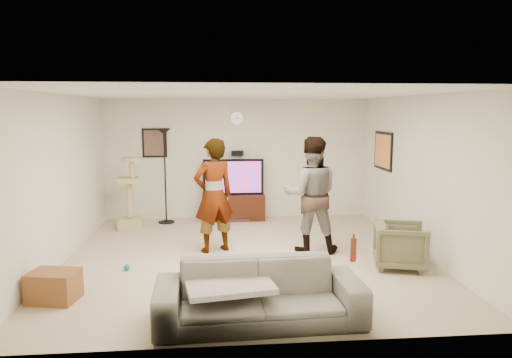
{
  "coord_description": "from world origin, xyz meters",
  "views": [
    {
      "loc": [
        -0.47,
        -6.95,
        2.25
      ],
      "look_at": [
        0.17,
        0.2,
        1.19
      ],
      "focal_mm": 32.53,
      "sensor_mm": 36.0,
      "label": 1
    }
  ],
  "objects": [
    {
      "name": "floor",
      "position": [
        0.0,
        0.0,
        -0.01
      ],
      "size": [
        5.5,
        5.5,
        0.02
      ],
      "primitive_type": "cube",
      "color": "tan",
      "rests_on": "ground"
    },
    {
      "name": "ceiling",
      "position": [
        0.0,
        0.0,
        2.51
      ],
      "size": [
        5.5,
        5.5,
        0.02
      ],
      "primitive_type": "cube",
      "color": "white",
      "rests_on": "wall_back"
    },
    {
      "name": "wall_back",
      "position": [
        0.0,
        2.75,
        1.25
      ],
      "size": [
        5.5,
        0.04,
        2.5
      ],
      "primitive_type": "cube",
      "color": "silver",
      "rests_on": "floor"
    },
    {
      "name": "wall_front",
      "position": [
        0.0,
        -2.75,
        1.25
      ],
      "size": [
        5.5,
        0.04,
        2.5
      ],
      "primitive_type": "cube",
      "color": "silver",
      "rests_on": "floor"
    },
    {
      "name": "wall_left",
      "position": [
        -2.75,
        0.0,
        1.25
      ],
      "size": [
        0.04,
        5.5,
        2.5
      ],
      "primitive_type": "cube",
      "color": "silver",
      "rests_on": "floor"
    },
    {
      "name": "wall_right",
      "position": [
        2.75,
        0.0,
        1.25
      ],
      "size": [
        0.04,
        5.5,
        2.5
      ],
      "primitive_type": "cube",
      "color": "silver",
      "rests_on": "floor"
    },
    {
      "name": "wall_clock",
      "position": [
        0.0,
        2.72,
        2.1
      ],
      "size": [
        0.26,
        0.04,
        0.26
      ],
      "primitive_type": "cylinder",
      "rotation": [
        1.57,
        0.0,
        0.0
      ],
      "color": "white",
      "rests_on": "wall_back"
    },
    {
      "name": "wall_speaker",
      "position": [
        0.0,
        2.69,
        1.38
      ],
      "size": [
        0.25,
        0.1,
        0.1
      ],
      "primitive_type": "cube",
      "color": "black",
      "rests_on": "wall_back"
    },
    {
      "name": "picture_back",
      "position": [
        -1.7,
        2.73,
        1.6
      ],
      "size": [
        0.42,
        0.03,
        0.52
      ],
      "primitive_type": "cube",
      "color": "brown",
      "rests_on": "wall_back"
    },
    {
      "name": "picture_right",
      "position": [
        2.73,
        1.6,
        1.5
      ],
      "size": [
        0.03,
        0.78,
        0.62
      ],
      "primitive_type": "cube",
      "color": "#F58F43",
      "rests_on": "wall_right"
    },
    {
      "name": "tv_stand",
      "position": [
        -0.09,
        2.5,
        0.27
      ],
      "size": [
        1.29,
        0.45,
        0.54
      ],
      "primitive_type": "cube",
      "color": "#321309",
      "rests_on": "floor"
    },
    {
      "name": "console_box",
      "position": [
        0.02,
        2.11,
        0.04
      ],
      "size": [
        0.4,
        0.3,
        0.07
      ],
      "primitive_type": "cube",
      "color": "silver",
      "rests_on": "floor"
    },
    {
      "name": "tv",
      "position": [
        -0.09,
        2.5,
        0.9
      ],
      "size": [
        1.24,
        0.08,
        0.74
      ],
      "primitive_type": "cube",
      "color": "black",
      "rests_on": "tv_stand"
    },
    {
      "name": "tv_screen",
      "position": [
        -0.09,
        2.46,
        0.9
      ],
      "size": [
        1.14,
        0.01,
        0.65
      ],
      "primitive_type": "cube",
      "color": "blue",
      "rests_on": "tv"
    },
    {
      "name": "floor_lamp",
      "position": [
        -1.47,
        2.37,
        0.95
      ],
      "size": [
        0.32,
        0.32,
        1.91
      ],
      "primitive_type": "cylinder",
      "color": "black",
      "rests_on": "floor"
    },
    {
      "name": "cat_tree",
      "position": [
        -2.11,
        1.96,
        0.7
      ],
      "size": [
        0.5,
        0.5,
        1.39
      ],
      "primitive_type": "cube",
      "rotation": [
        0.0,
        0.0,
        0.13
      ],
      "color": "tan",
      "rests_on": "floor"
    },
    {
      "name": "person_left",
      "position": [
        -0.49,
        0.35,
        0.92
      ],
      "size": [
        0.79,
        0.67,
        1.83
      ],
      "primitive_type": "imported",
      "rotation": [
        0.0,
        0.0,
        3.55
      ],
      "color": "#9A93AA",
      "rests_on": "floor"
    },
    {
      "name": "person_right",
      "position": [
        1.06,
        0.22,
        0.93
      ],
      "size": [
        0.98,
        0.81,
        1.85
      ],
      "primitive_type": "imported",
      "rotation": [
        0.0,
        0.0,
        3.02
      ],
      "color": "#364E9A",
      "rests_on": "floor"
    },
    {
      "name": "sofa",
      "position": [
        -0.01,
        -2.25,
        0.32
      ],
      "size": [
        2.24,
        0.94,
        0.64
      ],
      "primitive_type": "imported",
      "rotation": [
        0.0,
        0.0,
        0.03
      ],
      "color": "slate",
      "rests_on": "floor"
    },
    {
      "name": "throw_blanket",
      "position": [
        -0.34,
        -2.25,
        0.44
      ],
      "size": [
        1.0,
        0.84,
        0.06
      ],
      "primitive_type": "cube",
      "rotation": [
        0.0,
        0.0,
        0.16
      ],
      "color": "beige",
      "rests_on": "sofa"
    },
    {
      "name": "beer_bottle",
      "position": [
        1.0,
        -2.25,
        0.77
      ],
      "size": [
        0.06,
        0.06,
        0.25
      ],
      "primitive_type": "cylinder",
      "color": "#5F2710",
      "rests_on": "sofa"
    },
    {
      "name": "armchair",
      "position": [
        2.19,
        -0.69,
        0.33
      ],
      "size": [
        0.88,
        0.86,
        0.65
      ],
      "primitive_type": "imported",
      "rotation": [
        0.0,
        0.0,
        1.3
      ],
      "color": "brown",
      "rests_on": "floor"
    },
    {
      "name": "side_table",
      "position": [
        -2.4,
        -1.48,
        0.18
      ],
      "size": [
        0.61,
        0.5,
        0.36
      ],
      "primitive_type": "cube",
      "rotation": [
        0.0,
        0.0,
        -0.19
      ],
      "color": "brown",
      "rests_on": "floor"
    },
    {
      "name": "toy_ball",
      "position": [
        -1.74,
        -0.47,
        0.04
      ],
      "size": [
        0.09,
        0.09,
        0.09
      ],
      "primitive_type": "sphere",
      "color": "#0D67A3",
      "rests_on": "floor"
    }
  ]
}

